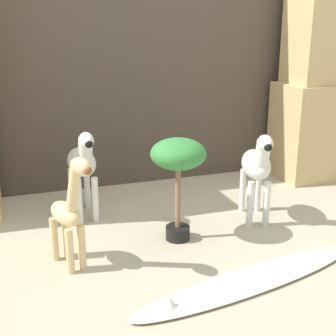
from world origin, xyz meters
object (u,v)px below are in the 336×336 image
potted_palm_front (178,161)px  surfboard (249,280)px  zebra_left (82,163)px  zebra_right (257,166)px  giraffe_figurine (69,211)px

potted_palm_front → surfboard: bearing=-74.2°
zebra_left → surfboard: 1.26m
zebra_right → potted_palm_front: 0.56m
zebra_right → potted_palm_front: potted_palm_front is taller
zebra_right → potted_palm_front: size_ratio=0.99×
zebra_left → potted_palm_front: (0.45, -0.49, 0.11)m
zebra_right → surfboard: zebra_right is taller
zebra_right → potted_palm_front: (-0.55, -0.09, 0.11)m
potted_palm_front → zebra_right: bearing=9.8°
zebra_right → giraffe_figurine: bearing=-168.9°
zebra_left → potted_palm_front: 0.68m
zebra_left → surfboard: (0.61, -1.05, -0.34)m
giraffe_figurine → surfboard: size_ratio=0.47×
surfboard → zebra_right: bearing=59.4°
giraffe_figurine → surfboard: giraffe_figurine is taller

